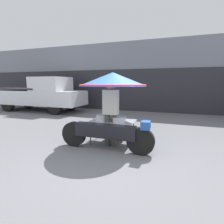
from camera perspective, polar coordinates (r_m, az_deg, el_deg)
name	(u,v)px	position (r m, az deg, el deg)	size (l,w,h in m)	color
ground_plane	(111,161)	(3.80, -0.40, -15.82)	(36.00, 36.00, 0.00)	slate
shopfront_building	(154,77)	(11.07, 13.61, 10.98)	(28.00, 2.06, 3.96)	gray
vendor_motorcycle_cart	(112,91)	(4.53, -0.06, 6.98)	(2.37, 1.77, 1.89)	black
vendor_person	(111,110)	(4.46, -0.41, 0.73)	(0.38, 0.22, 1.68)	#4C473D
pickup_truck	(41,95)	(10.96, -22.09, 5.26)	(5.41, 1.79, 1.95)	black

